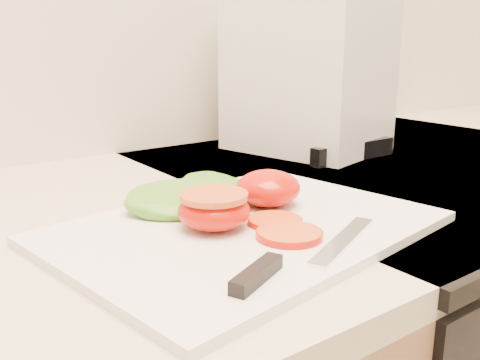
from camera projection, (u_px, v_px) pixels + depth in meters
cutting_board at (246, 228)px, 0.56m from camera, size 0.42×0.33×0.01m
tomato_half_dome at (268, 188)px, 0.62m from camera, size 0.07×0.07×0.04m
tomato_half_cut at (214, 209)px, 0.54m from camera, size 0.07×0.07×0.04m
tomato_slice_0 at (289, 234)px, 0.52m from camera, size 0.06×0.06×0.01m
tomato_slice_1 at (275, 221)px, 0.56m from camera, size 0.06×0.06×0.01m
lettuce_leaf_0 at (185, 199)px, 0.60m from camera, size 0.16×0.13×0.03m
lettuce_leaf_1 at (213, 189)px, 0.64m from camera, size 0.15×0.14×0.03m
knife at (294, 259)px, 0.46m from camera, size 0.22×0.07×0.01m
appliance at (308, 66)px, 0.94m from camera, size 0.25×0.29×0.30m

